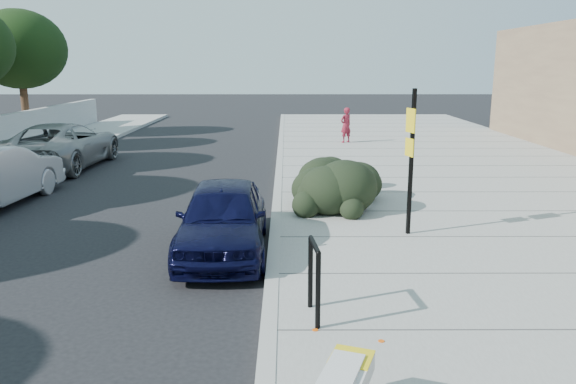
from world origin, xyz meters
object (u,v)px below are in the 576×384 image
Objects in this scene: sedan_navy at (223,218)px; suv_silver at (62,145)px; bike_rack at (314,273)px; sign_post at (411,154)px; pedestrian at (346,125)px.

suv_silver is at bearing 124.09° from sedan_navy.
sedan_navy is at bearing 110.39° from bike_rack.
sign_post is at bearing 55.62° from bike_rack.
suv_silver is 3.66× the size of pedestrian.
sign_post is at bearing 142.34° from suv_silver.
suv_silver reaches higher than bike_rack.
pedestrian is (2.24, 17.43, 0.13)m from bike_rack.
sign_post is 0.52× the size of suv_silver.
bike_rack is 14.67m from suv_silver.
bike_rack is 0.26× the size of sedan_navy.
suv_silver is (-10.17, 8.40, -1.00)m from sign_post.
pedestrian is at bearing 76.70° from bike_rack.
sedan_navy reaches higher than bike_rack.
pedestrian reaches higher than sedan_navy.
bike_rack is 17.58m from pedestrian.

